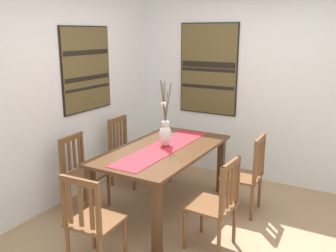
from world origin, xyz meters
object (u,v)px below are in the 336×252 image
at_px(chair_1, 216,203).
at_px(chair_2, 247,174).
at_px(chair_3, 92,220).
at_px(centerpiece_vase, 165,133).
at_px(painting_on_side_wall, 208,69).
at_px(chair_0, 82,172).
at_px(dining_table, 163,157).
at_px(chair_4, 126,150).
at_px(painting_on_back_wall, 86,69).

xyz_separation_m(chair_1, chair_2, (0.86, -0.01, -0.00)).
distance_m(chair_1, chair_3, 1.16).
bearing_deg(centerpiece_vase, chair_1, -120.32).
bearing_deg(painting_on_side_wall, chair_1, -153.52).
xyz_separation_m(chair_0, chair_2, (0.87, -1.70, 0.01)).
bearing_deg(dining_table, chair_4, 62.69).
distance_m(dining_table, chair_1, 0.96).
relative_size(chair_4, painting_on_back_wall, 0.87).
bearing_deg(chair_1, chair_3, 135.34).
xyz_separation_m(chair_0, chair_1, (0.01, -1.68, 0.01)).
bearing_deg(chair_0, painting_on_back_wall, 31.62).
bearing_deg(chair_2, chair_0, 117.26).
bearing_deg(chair_4, chair_1, -117.26).
bearing_deg(painting_on_back_wall, chair_0, -148.38).
bearing_deg(chair_2, chair_4, 89.59).
height_order(centerpiece_vase, chair_3, centerpiece_vase).
relative_size(centerpiece_vase, chair_3, 0.86).
distance_m(chair_0, chair_2, 1.91).
distance_m(chair_1, painting_on_side_wall, 2.37).
distance_m(centerpiece_vase, chair_3, 1.40).
bearing_deg(centerpiece_vase, dining_table, -170.48).
height_order(chair_0, painting_on_side_wall, painting_on_side_wall).
distance_m(dining_table, painting_on_side_wall, 1.71).
distance_m(chair_2, painting_on_back_wall, 2.34).
relative_size(dining_table, painting_on_back_wall, 1.65).
height_order(chair_2, chair_4, chair_2).
bearing_deg(chair_2, centerpiece_vase, 112.98).
distance_m(dining_table, chair_0, 0.97).
height_order(dining_table, chair_2, chair_2).
xyz_separation_m(chair_4, painting_on_back_wall, (-0.35, 0.31, 1.11)).
height_order(chair_2, painting_on_back_wall, painting_on_back_wall).
xyz_separation_m(dining_table, chair_0, (-0.44, 0.84, -0.19)).
bearing_deg(chair_1, centerpiece_vase, 59.68).
relative_size(chair_0, chair_4, 0.96).
distance_m(dining_table, chair_2, 0.97).
height_order(chair_4, painting_on_back_wall, painting_on_back_wall).
distance_m(chair_2, chair_3, 1.88).
height_order(chair_1, chair_4, chair_4).
bearing_deg(chair_2, dining_table, 116.86).
xyz_separation_m(chair_1, painting_on_back_wall, (0.52, 2.01, 1.12)).
bearing_deg(painting_on_side_wall, chair_3, -177.32).
bearing_deg(chair_2, chair_3, 153.82).
bearing_deg(chair_0, painting_on_side_wall, -21.19).
xyz_separation_m(chair_2, painting_on_back_wall, (-0.34, 2.03, 1.12)).
relative_size(chair_1, chair_3, 1.02).
height_order(centerpiece_vase, painting_on_back_wall, painting_on_back_wall).
bearing_deg(chair_0, chair_1, -89.62).
height_order(dining_table, chair_1, chair_1).
xyz_separation_m(dining_table, painting_on_side_wall, (1.46, 0.11, 0.87)).
bearing_deg(chair_0, centerpiece_vase, -58.63).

